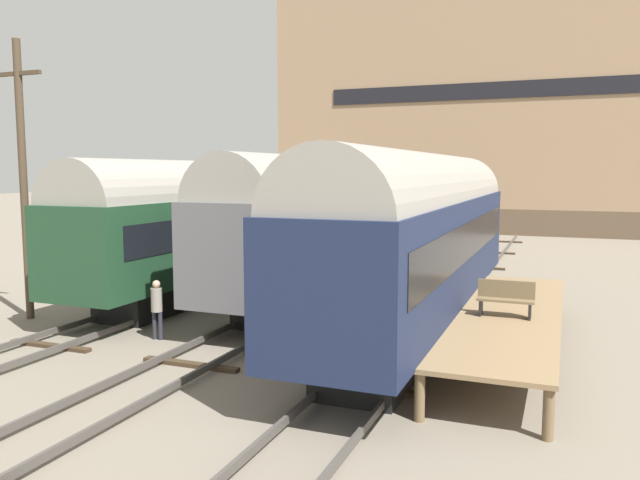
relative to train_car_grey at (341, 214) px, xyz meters
The scene contains 12 objects.
ground_plane 8.30m from the train_car_grey, 90.00° to the right, with size 200.00×200.00×0.00m, color slate.
track_left 9.36m from the train_car_grey, 119.68° to the right, with size 2.60×60.00×0.26m.
track_middle 8.25m from the train_car_grey, 90.00° to the right, with size 2.60×60.00×0.26m.
track_right 9.36m from the train_car_grey, 60.32° to the right, with size 2.60×60.00×0.26m.
train_car_grey is the anchor object (origin of this frame).
train_car_navy 6.97m from the train_car_grey, 50.71° to the right, with size 2.87×16.20×5.24m.
train_car_green 4.61m from the train_car_grey, 163.46° to the right, with size 2.84×17.50×5.08m.
station_platform 9.82m from the train_car_grey, 42.98° to the right, with size 2.58×11.14×1.04m.
bench 10.07m from the train_car_grey, 45.54° to the right, with size 1.40×0.40×0.91m.
person_worker 9.48m from the train_car_grey, 103.87° to the right, with size 0.32×0.32×1.68m.
utility_pole 11.41m from the train_car_grey, 132.03° to the right, with size 1.80×0.24×8.74m.
warehouse_building 30.58m from the train_car_grey, 85.51° to the left, with size 33.04×11.56×19.04m.
Camera 1 is at (8.32, -15.46, 4.72)m, focal length 35.00 mm.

